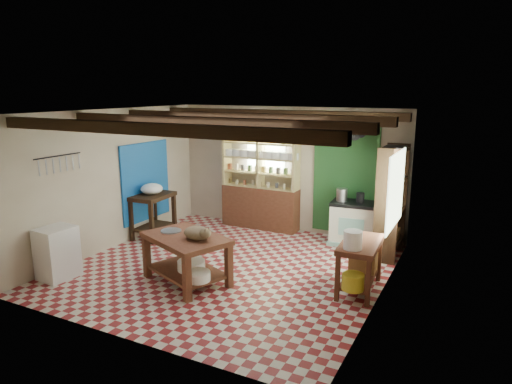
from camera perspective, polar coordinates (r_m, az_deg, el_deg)
The scene contains 30 objects.
floor at distance 7.82m, azimuth -3.45°, elevation -9.51°, with size 5.00×5.00×0.02m, color maroon.
ceiling at distance 7.25m, azimuth -3.73°, elevation 9.96°, with size 5.00×5.00×0.02m, color #414145.
wall_back at distance 9.62m, azimuth 3.99°, elevation 2.85°, with size 5.00×0.04×2.60m, color beige.
wall_front at distance 5.50m, azimuth -16.95°, elevation -5.29°, with size 5.00×0.04×2.60m, color beige.
wall_left at distance 8.93m, azimuth -17.55°, elevation 1.52°, with size 0.04×5.00×2.60m, color beige.
wall_right at distance 6.55m, azimuth 15.64°, elevation -2.31°, with size 0.04×5.00×2.60m, color beige.
ceiling_beams at distance 7.25m, azimuth -3.71°, elevation 9.02°, with size 5.00×3.80×0.15m, color black.
blue_wall_patch at distance 9.60m, azimuth -13.61°, elevation 1.29°, with size 0.04×1.40×1.60m, color #1658A8.
green_wall_patch at distance 9.19m, azimuth 11.10°, elevation 1.86°, with size 1.30×0.04×2.30m, color #205123.
window_back at distance 9.74m, azimuth 1.26°, elevation 5.39°, with size 0.90×0.02×0.80m, color silver.
window_right at distance 7.49m, azimuth 17.08°, elevation 0.25°, with size 0.02×1.30×1.20m, color silver.
utensil_rail at distance 8.01m, azimuth -23.45°, elevation 3.30°, with size 0.06×0.90×0.28m, color black.
pot_rack at distance 8.66m, azimuth 10.59°, elevation 7.45°, with size 0.86×0.12×0.36m, color black.
shelving_unit at distance 9.71m, azimuth 0.54°, elevation 1.78°, with size 1.70×0.34×2.20m, color #D9C37D.
tall_rack at distance 8.38m, azimuth 16.53°, elevation -1.23°, with size 0.40×0.86×2.00m, color black.
work_table at distance 7.22m, azimuth -8.67°, elevation -8.28°, with size 1.32×0.88×0.75m, color brown.
stove at distance 9.01m, azimuth 12.11°, elevation -3.83°, with size 0.86×0.58×0.84m, color beige.
prep_table at distance 9.47m, azimuth -12.74°, elevation -2.90°, with size 0.60×0.88×0.89m, color black.
white_cabinet at distance 7.94m, azimuth -23.60°, elevation -6.98°, with size 0.46×0.55×0.83m, color white.
right_counter at distance 7.02m, azimuth 12.82°, elevation -9.03°, with size 0.53×1.07×0.76m, color brown.
cat at distance 6.89m, azimuth -7.33°, elevation -5.10°, with size 0.44×0.33×0.20m, color #866F4E.
steel_tray at distance 7.36m, azimuth -10.57°, elevation -4.79°, with size 0.32×0.32×0.02m, color #A0A2A8.
basin_large at distance 7.25m, azimuth -8.09°, elevation -9.06°, with size 0.43×0.43×0.15m, color white.
basin_small at distance 6.86m, azimuth -7.31°, elevation -10.39°, with size 0.38×0.38×0.13m, color white.
kettle_left at distance 8.92m, azimuth 10.69°, elevation -0.34°, with size 0.21×0.21×0.24m, color #A0A2A8.
kettle_right at distance 8.87m, azimuth 12.90°, elevation -0.70°, with size 0.15×0.15×0.19m, color black.
enamel_bowl at distance 9.34m, azimuth -12.90°, elevation 0.38°, with size 0.44×0.44×0.22m, color white.
white_bucket at distance 6.53m, azimuth 12.01°, elevation -5.88°, with size 0.26×0.26×0.26m, color white.
wicker_basket at distance 7.31m, azimuth 13.26°, elevation -8.50°, with size 0.40×0.32×0.28m, color #A87B43.
yellow_tub at distance 6.64m, azimuth 12.03°, elevation -10.92°, with size 0.31×0.31×0.23m, color gold.
Camera 1 is at (3.68, -6.23, 2.95)m, focal length 32.00 mm.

